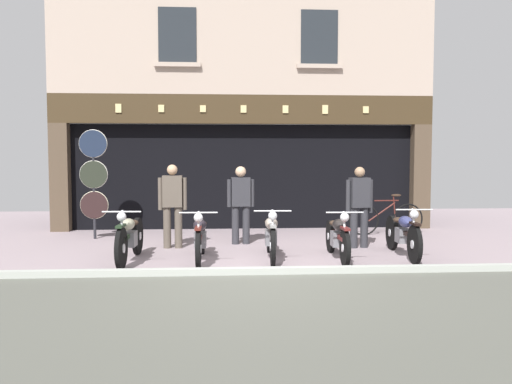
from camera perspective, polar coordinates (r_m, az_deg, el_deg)
name	(u,v)px	position (r m, az deg, el deg)	size (l,w,h in m)	color
ground	(265,294)	(7.24, 0.98, -10.88)	(21.33, 22.00, 0.18)	gray
shop_facade	(241,160)	(14.98, -1.59, 3.42)	(9.63, 4.42, 6.25)	black
motorcycle_left	(130,236)	(9.39, -13.35, -4.63)	(0.62, 2.01, 0.94)	black
motorcycle_center_left	(200,237)	(9.27, -5.98, -4.76)	(0.62, 1.97, 0.91)	black
motorcycle_center	(271,235)	(9.41, 1.61, -4.59)	(0.62, 1.95, 0.92)	black
motorcycle_center_right	(338,236)	(9.48, 8.73, -4.65)	(0.62, 1.91, 0.89)	black
motorcycle_right	(403,233)	(9.97, 15.44, -4.23)	(0.62, 2.06, 0.92)	black
salesman_left	(173,202)	(10.58, -8.91, -1.07)	(0.56, 0.25, 1.64)	brown
shopkeeper_center	(241,201)	(10.95, -1.64, -0.98)	(0.56, 0.26, 1.60)	#2D2D33
salesman_right	(359,203)	(10.68, 10.99, -1.20)	(0.55, 0.28, 1.60)	#2D2D33
tyre_sign_pole	(94,176)	(12.12, -16.97, 1.68)	(0.61, 0.06, 2.39)	#232328
advert_board_near	(321,159)	(13.60, 6.96, 3.53)	(0.71, 0.03, 0.92)	silver
leaning_bicycle	(386,218)	(12.73, 13.78, -2.70)	(1.80, 0.50, 0.95)	black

